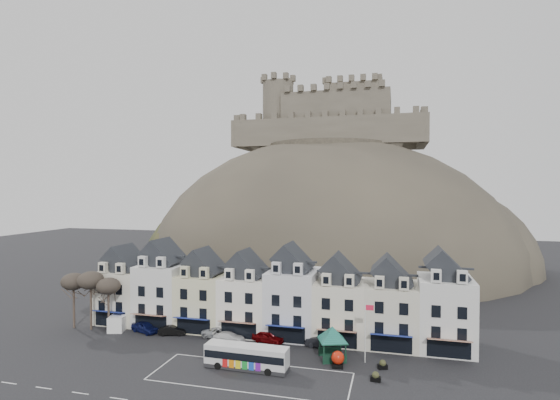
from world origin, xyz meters
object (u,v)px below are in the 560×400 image
Objects in this scene: car_black at (172,331)px; car_maroon at (268,337)px; car_navy at (145,327)px; car_white at (229,337)px; car_silver at (221,333)px; bus_shelter at (332,334)px; red_buoy at (338,359)px; bus at (247,356)px; car_charcoal at (321,342)px; flagpole at (366,329)px; white_van at (120,321)px.

car_maroon is at bearing -103.17° from car_black.
car_navy reaches higher than car_white.
car_silver is at bearing 104.44° from car_maroon.
bus_shelter is 3.19× the size of red_buoy.
bus is 10.64m from red_buoy.
car_white is at bearing 95.75° from car_charcoal.
bus_shelter is (9.20, 5.28, 1.65)m from bus.
flagpole reaches higher than car_navy.
white_van reaches higher than red_buoy.
car_navy is at bearing 74.07° from car_black.
car_black is (-23.27, 3.05, -2.53)m from bus_shelter.
flagpole is at bearing -96.26° from car_silver.
white_van reaches higher than car_white.
car_navy is at bearing 96.82° from car_silver.
car_black is 0.75× the size of car_silver.
bus is 2.54× the size of car_black.
car_navy is (4.57, -0.62, -0.34)m from white_van.
bus_shelter reaches higher than car_charcoal.
red_buoy is at bearing -86.54° from bus_shelter.
car_white is (-14.49, 2.58, -2.53)m from bus_shelter.
bus is 1.37× the size of flagpole.
flagpole is at bearing -101.18° from car_white.
flagpole is 31.99m from car_navy.
car_navy is at bearing 153.06° from bus_shelter.
car_black is at bearing 107.02° from car_maroon.
flagpole reaches higher than bus.
car_silver is (-17.09, 5.78, -0.24)m from red_buoy.
car_silver reaches higher than car_white.
car_maroon is (14.03, 0.63, 0.13)m from car_black.
car_black is 7.15m from car_silver.
flagpole reaches higher than car_black.
bus_shelter is at bearing -178.18° from flagpole.
car_white is at bearing -19.87° from white_van.
bus is 11.37m from car_silver.
red_buoy is 29.09m from car_navy.
white_van is 23.02m from car_maroon.
car_charcoal reaches higher than car_black.
car_navy is (-28.63, 5.16, -0.19)m from red_buoy.
white_van is at bearing 70.20° from car_black.
red_buoy is 16.12m from car_white.
car_silver is 14.16m from car_charcoal.
bus is 1.91× the size of car_silver.
car_navy is (-27.69, 3.06, -2.40)m from bus_shelter.
red_buoy reaches higher than car_charcoal.
bus reaches higher than car_black.
red_buoy is 0.37× the size of car_silver.
car_navy is (-18.49, 8.34, -0.75)m from bus.
car_silver reaches higher than car_black.
car_maroon is (18.45, 0.62, -0.01)m from car_navy.
bus_shelter is at bearing -150.90° from car_charcoal.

